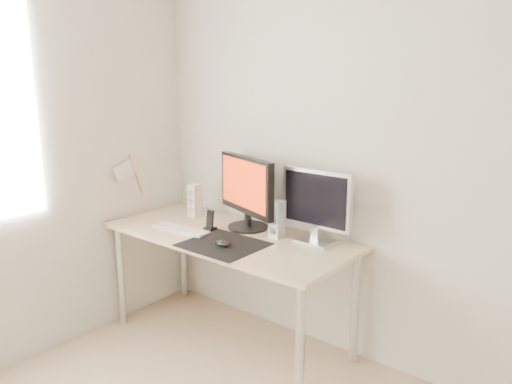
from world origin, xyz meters
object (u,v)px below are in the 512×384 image
Objects in this scene: desk at (229,246)px; keyboard at (181,229)px; mouse at (222,243)px; speaker_right at (277,220)px; speaker_left at (195,200)px; phone_dock at (210,224)px; main_monitor at (246,190)px; second_monitor at (317,203)px.

keyboard is at bearing -153.96° from desk.
speaker_right reaches higher than mouse.
speaker_right is at bearing 25.97° from keyboard.
speaker_left is at bearing 161.71° from desk.
mouse is at bearing -34.17° from phone_dock.
speaker_left is at bearing -178.99° from main_monitor.
mouse is at bearing -71.90° from main_monitor.
main_monitor is 2.38× the size of speaker_left.
second_monitor is 3.62× the size of phone_dock.
keyboard is at bearing 171.63° from mouse.
desk is at bearing -154.11° from speaker_right.
mouse is 0.68m from speaker_left.
speaker_right is at bearing -163.22° from second_monitor.
keyboard is at bearing -60.61° from speaker_left.
phone_dock is (-0.15, -0.01, 0.12)m from desk.
phone_dock reaches higher than desk.
keyboard is at bearing -135.18° from phone_dock.
mouse is at bearing -8.37° from keyboard.
main_monitor reaches higher than speaker_left.
second_monitor is at bearing 23.40° from keyboard.
desk is 0.33m from keyboard.
desk is 0.36m from speaker_right.
main_monitor is 0.30m from speaker_right.
second_monitor reaches higher than speaker_right.
main_monitor is 4.31× the size of phone_dock.
desk is 0.50m from speaker_left.
desk is at bearing 2.69° from phone_dock.
desk is at bearing -96.13° from main_monitor.
desk is 3.74× the size of keyboard.
speaker_left is 1.00× the size of speaker_right.
main_monitor is at bearing 108.10° from mouse.
second_monitor is 2.00× the size of speaker_left.
mouse is 0.44m from main_monitor.
speaker_left is 0.53× the size of keyboard.
phone_dock is (-0.66, -0.21, -0.20)m from second_monitor.
phone_dock is at bearing 44.82° from keyboard.
phone_dock is (0.13, 0.13, 0.03)m from keyboard.
speaker_left and speaker_right have the same top height.
mouse is 0.06× the size of desk.
second_monitor is at bearing 17.74° from phone_dock.
desk is 0.37m from main_monitor.
phone_dock is (-0.43, -0.14, -0.07)m from speaker_right.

